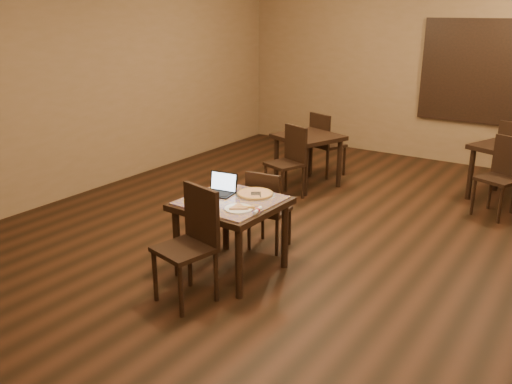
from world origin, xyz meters
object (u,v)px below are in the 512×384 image
Objects in this scene: tiled_table at (231,210)px; other_table_b_chair_far at (324,141)px; other_table_b_chair_near at (289,158)px; chair_main_near at (192,238)px; other_table_b at (308,144)px; chair_main_far at (266,206)px; laptop at (221,188)px; other_table_a at (510,156)px; pizza_pan at (255,195)px; other_table_a_chair_near at (503,172)px.

tiled_table is 3.54m from other_table_b_chair_far.
other_table_b_chair_near reaches higher than tiled_table.
other_table_b is at bearing 114.44° from chair_main_near.
chair_main_far is 2.94m from other_table_b_chair_far.
other_table_b_chair_far is (-0.03, 0.58, -0.08)m from other_table_b.
other_table_a is (2.06, 3.67, -0.17)m from laptop.
other_table_b is at bearing -78.81° from chair_main_far.
tiled_table is 2.40m from other_table_b_chair_near.
chair_main_far is (-0.01, 1.23, -0.08)m from chair_main_near.
chair_main_far is at bearing 124.68° from other_table_b_chair_far.
other_table_b_chair_near reaches higher than pizza_pan.
pizza_pan is at bearing 15.82° from laptop.
other_table_b is at bearing -140.03° from other_table_a.
chair_main_near is at bearing 120.42° from other_table_b_chair_far.
tiled_table is 2.38× the size of pizza_pan.
chair_main_near is at bearing -56.53° from other_table_b_chair_near.
laptop is at bearing -156.00° from pizza_pan.
other_table_a is 1.02× the size of other_table_b.
other_table_a is at bearing 52.52° from laptop.
laptop is at bearing 155.72° from tiled_table.
tiled_table is 0.27m from laptop.
chair_main_far is 0.86× the size of other_table_b.
other_table_b_chair_near is (-0.70, 1.67, 0.05)m from chair_main_far.
other_table_a is 2.95m from other_table_b_chair_near.
other_table_b is (-2.58, -0.89, -0.01)m from other_table_a.
tiled_table is 2.92× the size of laptop.
laptop is 0.30× the size of other_table_a.
other_table_a_chair_near is (1.89, 3.18, -0.09)m from tiled_table.
pizza_pan is 0.40× the size of other_table_a_chair_near.
laptop is at bearing -59.68° from other_table_b.
chair_main_near is 4.75m from other_table_a.
other_table_b_chair_near is (-2.55, -1.48, -0.08)m from other_table_a.
chair_main_far is 1.81m from other_table_b_chair_near.
chair_main_near is at bearing 83.77° from chair_main_far.
other_table_a_chair_near is at bearing -133.09° from chair_main_far.
other_table_b_chair_far reaches higher than other_table_a.
chair_main_near is 1.24m from chair_main_far.
laptop is at bearing -98.39° from other_table_a.
pizza_pan is 2.22m from other_table_b_chair_near.
tiled_table is 0.94× the size of other_table_a_chair_near.
chair_main_far is at bearing 102.96° from chair_main_near.
laptop is 4.21m from other_table_a.
other_table_a_chair_near is at bearing 76.18° from chair_main_near.
tiled_table is 1.06× the size of chair_main_far.
other_table_b_chair_far reaches higher than tiled_table.
other_table_b_chair_far is at bearing -81.76° from chair_main_far.
chair_main_far is at bearing -99.55° from other_table_a.
other_table_b is (-2.61, -0.30, 0.07)m from other_table_a_chair_near.
pizza_pan is (0.12, 0.24, 0.11)m from tiled_table.
tiled_table is at bearing -95.36° from other_table_a.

